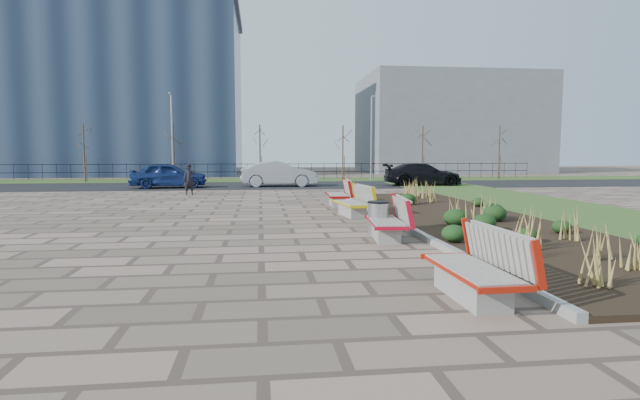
{
  "coord_description": "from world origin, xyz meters",
  "views": [
    {
      "loc": [
        -0.01,
        -9.54,
        2.12
      ],
      "look_at": [
        1.5,
        3.0,
        0.9
      ],
      "focal_mm": 28.0,
      "sensor_mm": 36.0,
      "label": 1
    }
  ],
  "objects": [
    {
      "name": "tree_d",
      "position": [
        6.0,
        26.5,
        2.04
      ],
      "size": [
        1.4,
        1.4,
        4.0
      ],
      "primitive_type": null,
      "color": "#4C3D2D",
      "rests_on": "grass_verge_far"
    },
    {
      "name": "lamp_east",
      "position": [
        8.0,
        26.0,
        3.04
      ],
      "size": [
        0.24,
        0.6,
        6.0
      ],
      "primitive_type": null,
      "color": "gray",
      "rests_on": "grass_verge_far"
    },
    {
      "name": "grass_verge_near",
      "position": [
        11.0,
        5.0,
        0.02
      ],
      "size": [
        5.0,
        38.0,
        0.04
      ],
      "primitive_type": "cube",
      "color": "#33511E",
      "rests_on": "ground"
    },
    {
      "name": "car_blue",
      "position": [
        -5.33,
        20.4,
        0.76
      ],
      "size": [
        4.53,
        2.27,
        1.48
      ],
      "primitive_type": "imported",
      "rotation": [
        0.0,
        0.0,
        1.69
      ],
      "color": "navy",
      "rests_on": "road"
    },
    {
      "name": "tree_b",
      "position": [
        -6.0,
        26.5,
        2.04
      ],
      "size": [
        1.4,
        1.4,
        4.0
      ],
      "primitive_type": null,
      "color": "#4C3D2D",
      "rests_on": "grass_verge_far"
    },
    {
      "name": "lamp_west",
      "position": [
        -6.0,
        26.0,
        3.04
      ],
      "size": [
        0.24,
        0.6,
        6.0
      ],
      "primitive_type": null,
      "color": "gray",
      "rests_on": "grass_verge_far"
    },
    {
      "name": "litter_bin",
      "position": [
        2.97,
        2.78,
        0.42
      ],
      "size": [
        0.52,
        0.52,
        0.85
      ],
      "primitive_type": "cylinder",
      "color": "#B2B2B7",
      "rests_on": "ground"
    },
    {
      "name": "bench_d",
      "position": [
        3.0,
        9.79,
        0.5
      ],
      "size": [
        1.03,
        2.15,
        1.0
      ],
      "primitive_type": null,
      "rotation": [
        0.0,
        0.0,
        -0.06
      ],
      "color": "#AB0D0B",
      "rests_on": "ground"
    },
    {
      "name": "building_grey",
      "position": [
        20.0,
        42.0,
        5.0
      ],
      "size": [
        18.0,
        12.0,
        10.0
      ],
      "primitive_type": "cube",
      "color": "slate",
      "rests_on": "ground"
    },
    {
      "name": "planting_curb",
      "position": [
        3.92,
        5.0,
        0.07
      ],
      "size": [
        0.16,
        18.0,
        0.15
      ],
      "primitive_type": "cube",
      "color": "gray",
      "rests_on": "ground"
    },
    {
      "name": "railing_fence",
      "position": [
        0.0,
        29.5,
        0.64
      ],
      "size": [
        44.0,
        0.1,
        1.2
      ],
      "primitive_type": null,
      "color": "black",
      "rests_on": "grass_verge_far"
    },
    {
      "name": "car_silver",
      "position": [
        1.15,
        20.91,
        0.78
      ],
      "size": [
        4.65,
        1.65,
        1.53
      ],
      "primitive_type": "imported",
      "rotation": [
        0.0,
        0.0,
        1.58
      ],
      "color": "#929499",
      "rests_on": "road"
    },
    {
      "name": "tree_f",
      "position": [
        18.0,
        26.5,
        2.04
      ],
      "size": [
        1.4,
        1.4,
        4.0
      ],
      "primitive_type": null,
      "color": "#4C3D2D",
      "rests_on": "grass_verge_far"
    },
    {
      "name": "planting_bed",
      "position": [
        6.25,
        5.0,
        0.05
      ],
      "size": [
        4.5,
        18.0,
        0.1
      ],
      "primitive_type": "cube",
      "color": "black",
      "rests_on": "ground"
    },
    {
      "name": "tree_a",
      "position": [
        -12.0,
        26.5,
        2.04
      ],
      "size": [
        1.4,
        1.4,
        4.0
      ],
      "primitive_type": null,
      "color": "#4C3D2D",
      "rests_on": "grass_verge_far"
    },
    {
      "name": "pedestrian",
      "position": [
        -3.47,
        15.5,
        0.76
      ],
      "size": [
        0.61,
        0.46,
        1.52
      ],
      "primitive_type": "imported",
      "rotation": [
        0.0,
        0.0,
        0.18
      ],
      "color": "black",
      "rests_on": "ground"
    },
    {
      "name": "bench_c",
      "position": [
        3.0,
        6.57,
        0.5
      ],
      "size": [
        1.13,
        2.19,
        1.0
      ],
      "primitive_type": null,
      "rotation": [
        0.0,
        0.0,
        0.11
      ],
      "color": "yellow",
      "rests_on": "ground"
    },
    {
      "name": "tree_c",
      "position": [
        0.0,
        26.5,
        2.04
      ],
      "size": [
        1.4,
        1.4,
        4.0
      ],
      "primitive_type": null,
      "color": "#4C3D2D",
      "rests_on": "grass_verge_far"
    },
    {
      "name": "car_black",
      "position": [
        10.11,
        20.68,
        0.72
      ],
      "size": [
        4.9,
        2.18,
        1.4
      ],
      "primitive_type": "imported",
      "rotation": [
        0.0,
        0.0,
        1.53
      ],
      "color": "black",
      "rests_on": "road"
    },
    {
      "name": "bench_b",
      "position": [
        3.0,
        2.2,
        0.5
      ],
      "size": [
        1.11,
        2.18,
        1.0
      ],
      "primitive_type": null,
      "rotation": [
        0.0,
        0.0,
        -0.1
      ],
      "color": "red",
      "rests_on": "ground"
    },
    {
      "name": "road",
      "position": [
        0.0,
        22.0,
        0.01
      ],
      "size": [
        80.0,
        7.0,
        0.02
      ],
      "primitive_type": "cube",
      "color": "black",
      "rests_on": "ground"
    },
    {
      "name": "grass_verge_far",
      "position": [
        0.0,
        28.0,
        0.02
      ],
      "size": [
        80.0,
        5.0,
        0.04
      ],
      "primitive_type": "cube",
      "color": "#33511E",
      "rests_on": "ground"
    },
    {
      "name": "tree_e",
      "position": [
        12.0,
        26.5,
        2.04
      ],
      "size": [
        1.4,
        1.4,
        4.0
      ],
      "primitive_type": null,
      "color": "#4C3D2D",
      "rests_on": "grass_verge_far"
    },
    {
      "name": "bench_a",
      "position": [
        3.0,
        -2.79,
        0.5
      ],
      "size": [
        0.95,
        2.12,
        1.0
      ],
      "primitive_type": null,
      "rotation": [
        0.0,
        0.0,
        0.02
      ],
      "color": "red",
      "rests_on": "ground"
    },
    {
      "name": "ground",
      "position": [
        0.0,
        0.0,
        0.0
      ],
      "size": [
        120.0,
        120.0,
        0.0
      ],
      "primitive_type": "plane",
      "color": "#876D5D",
      "rests_on": "ground"
    },
    {
      "name": "building_glass",
      "position": [
        -22.0,
        40.0,
        7.5
      ],
      "size": [
        40.0,
        14.0,
        15.0
      ],
      "primitive_type": "cube",
      "color": "#192338",
      "rests_on": "ground"
    }
  ]
}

